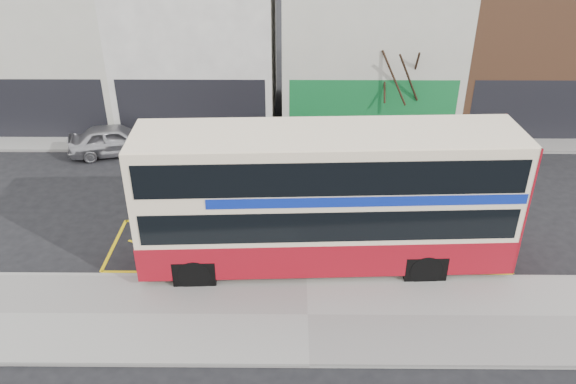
{
  "coord_description": "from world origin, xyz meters",
  "views": [
    {
      "loc": [
        -0.5,
        -15.34,
        11.71
      ],
      "look_at": [
        -0.63,
        2.0,
        2.0
      ],
      "focal_mm": 35.0,
      "sensor_mm": 36.0,
      "label": 1
    }
  ],
  "objects_px": {
    "bus_stop_post": "(262,231)",
    "car_silver": "(115,140)",
    "car_white": "(481,149)",
    "double_decker_bus": "(327,198)",
    "street_tree_right": "(400,61)",
    "car_grey": "(281,144)"
  },
  "relations": [
    {
      "from": "car_grey",
      "to": "car_white",
      "type": "xyz_separation_m",
      "value": [
        9.38,
        -0.16,
        -0.13
      ]
    },
    {
      "from": "car_silver",
      "to": "car_white",
      "type": "height_order",
      "value": "car_silver"
    },
    {
      "from": "bus_stop_post",
      "to": "double_decker_bus",
      "type": "bearing_deg",
      "value": 28.39
    },
    {
      "from": "car_silver",
      "to": "car_grey",
      "type": "relative_size",
      "value": 0.93
    },
    {
      "from": "car_silver",
      "to": "car_grey",
      "type": "bearing_deg",
      "value": -107.8
    },
    {
      "from": "car_silver",
      "to": "car_grey",
      "type": "xyz_separation_m",
      "value": [
        8.0,
        -0.55,
        0.03
      ]
    },
    {
      "from": "car_white",
      "to": "street_tree_right",
      "type": "bearing_deg",
      "value": 62.31
    },
    {
      "from": "double_decker_bus",
      "to": "street_tree_right",
      "type": "bearing_deg",
      "value": 66.78
    },
    {
      "from": "car_silver",
      "to": "car_white",
      "type": "relative_size",
      "value": 0.99
    },
    {
      "from": "bus_stop_post",
      "to": "car_grey",
      "type": "bearing_deg",
      "value": 90.31
    },
    {
      "from": "bus_stop_post",
      "to": "car_grey",
      "type": "relative_size",
      "value": 0.64
    },
    {
      "from": "car_white",
      "to": "car_silver",
      "type": "bearing_deg",
      "value": 94.93
    },
    {
      "from": "bus_stop_post",
      "to": "car_silver",
      "type": "xyz_separation_m",
      "value": [
        -7.57,
        9.75,
        -1.19
      ]
    },
    {
      "from": "car_grey",
      "to": "car_white",
      "type": "bearing_deg",
      "value": -72.82
    },
    {
      "from": "double_decker_bus",
      "to": "car_white",
      "type": "relative_size",
      "value": 2.81
    },
    {
      "from": "bus_stop_post",
      "to": "street_tree_right",
      "type": "bearing_deg",
      "value": 65.17
    },
    {
      "from": "double_decker_bus",
      "to": "bus_stop_post",
      "type": "relative_size",
      "value": 4.17
    },
    {
      "from": "bus_stop_post",
      "to": "car_grey",
      "type": "height_order",
      "value": "bus_stop_post"
    },
    {
      "from": "car_grey",
      "to": "double_decker_bus",
      "type": "bearing_deg",
      "value": -150.35
    },
    {
      "from": "bus_stop_post",
      "to": "street_tree_right",
      "type": "relative_size",
      "value": 0.5
    },
    {
      "from": "car_grey",
      "to": "street_tree_right",
      "type": "height_order",
      "value": "street_tree_right"
    },
    {
      "from": "car_white",
      "to": "street_tree_right",
      "type": "height_order",
      "value": "street_tree_right"
    }
  ]
}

